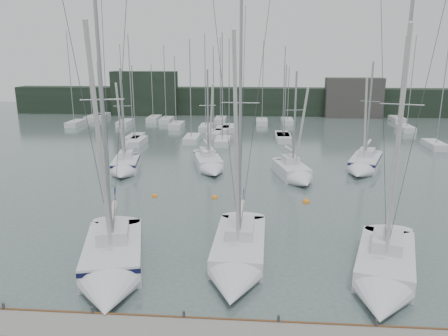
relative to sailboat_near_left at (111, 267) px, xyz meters
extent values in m
plane|color=#4D5E5B|center=(6.42, 0.25, -0.63)|extent=(160.00, 160.00, 0.00)
cube|color=black|center=(6.42, 62.25, 1.87)|extent=(90.00, 4.00, 5.00)
cube|color=black|center=(-13.58, 60.25, 3.37)|extent=(12.00, 3.00, 8.00)
cube|color=#3D3B38|center=(24.42, 60.25, 2.87)|extent=(10.00, 3.00, 7.00)
cube|color=silver|center=(-20.25, 55.39, -0.28)|extent=(1.80, 4.50, 0.90)
cylinder|color=#919398|center=(-20.25, 54.89, 4.72)|extent=(0.12, 0.12, 9.10)
cube|color=silver|center=(1.40, 39.36, -0.28)|extent=(1.80, 4.50, 0.90)
cylinder|color=#919398|center=(1.40, 38.86, 5.81)|extent=(0.12, 0.12, 11.28)
cube|color=silver|center=(12.21, 51.90, -0.28)|extent=(1.80, 4.50, 0.90)
cylinder|color=#919398|center=(12.21, 51.40, 4.33)|extent=(0.12, 0.12, 8.32)
cube|color=silver|center=(-21.59, 47.08, -0.28)|extent=(1.80, 4.50, 0.90)
cylinder|color=#919398|center=(-21.59, 46.58, 7.01)|extent=(0.12, 0.12, 13.67)
cube|color=silver|center=(3.00, 34.29, -0.28)|extent=(1.80, 4.50, 0.90)
cylinder|color=#919398|center=(3.00, 33.79, 6.58)|extent=(0.12, 0.12, 12.81)
cube|color=silver|center=(-0.34, 44.63, -0.28)|extent=(1.80, 4.50, 0.90)
cylinder|color=#919398|center=(-0.34, 44.13, 6.74)|extent=(0.12, 0.12, 13.13)
cube|color=silver|center=(-7.83, 33.24, -0.28)|extent=(1.80, 4.50, 0.90)
cylinder|color=#919398|center=(-7.83, 32.74, 4.68)|extent=(0.12, 0.12, 9.02)
cube|color=silver|center=(28.98, 34.06, -0.28)|extent=(1.80, 4.50, 0.90)
cylinder|color=#919398|center=(28.98, 33.56, 6.93)|extent=(0.12, 0.12, 13.51)
cube|color=silver|center=(-1.15, 35.68, -0.28)|extent=(1.80, 4.50, 0.90)
cylinder|color=#919398|center=(-1.15, 35.18, 6.22)|extent=(0.12, 0.12, 12.10)
cube|color=silver|center=(3.17, 44.36, -0.28)|extent=(1.80, 4.50, 0.90)
cylinder|color=#919398|center=(3.17, 43.86, 6.41)|extent=(0.12, 0.12, 12.47)
cube|color=silver|center=(10.87, 37.17, -0.28)|extent=(1.80, 4.50, 0.90)
cylinder|color=#919398|center=(10.87, 36.67, 4.70)|extent=(0.12, 0.12, 9.05)
cube|color=silver|center=(-13.89, 48.30, -0.28)|extent=(1.80, 4.50, 0.90)
cylinder|color=#919398|center=(-13.89, 47.80, 6.06)|extent=(0.12, 0.12, 11.77)
cube|color=silver|center=(-21.01, 53.30, -0.28)|extent=(1.80, 4.50, 0.90)
cylinder|color=#919398|center=(-21.01, 52.80, 4.96)|extent=(0.12, 0.12, 9.58)
cube|color=silver|center=(8.07, 50.90, -0.28)|extent=(1.80, 4.50, 0.90)
cylinder|color=#919398|center=(8.07, 50.40, 6.31)|extent=(0.12, 0.12, 12.28)
cube|color=silver|center=(-5.13, 46.39, -0.28)|extent=(1.80, 4.50, 0.90)
cylinder|color=#919398|center=(-5.13, 45.89, 5.20)|extent=(0.12, 0.12, 10.06)
cube|color=silver|center=(29.39, 46.33, -0.28)|extent=(1.80, 4.50, 0.90)
cylinder|color=#919398|center=(29.39, 45.83, 6.60)|extent=(0.12, 0.12, 12.85)
cube|color=silver|center=(-7.76, 51.51, -0.28)|extent=(1.80, 4.50, 0.90)
cylinder|color=#919398|center=(-7.76, 51.01, 6.00)|extent=(0.12, 0.12, 11.66)
cube|color=silver|center=(30.92, 55.69, -0.28)|extent=(1.80, 4.50, 0.90)
cylinder|color=#919398|center=(30.92, 55.19, 6.76)|extent=(0.12, 0.12, 13.17)
cube|color=silver|center=(10.71, 38.41, -0.28)|extent=(1.80, 4.50, 0.90)
cylinder|color=#919398|center=(10.71, 37.91, 5.84)|extent=(0.12, 0.12, 11.34)
cube|color=silver|center=(-8.76, 35.48, -0.28)|extent=(1.80, 4.50, 0.90)
cylinder|color=#919398|center=(-8.76, 34.98, 6.52)|extent=(0.12, 0.12, 12.69)
cube|color=silver|center=(-10.27, 52.96, -0.28)|extent=(1.80, 4.50, 0.90)
cylinder|color=#919398|center=(-10.27, 52.46, 4.54)|extent=(0.12, 0.12, 8.73)
cube|color=silver|center=(2.31, 42.51, -0.28)|extent=(1.80, 4.50, 0.90)
cylinder|color=#919398|center=(2.31, 42.01, 6.74)|extent=(0.12, 0.12, 13.13)
cube|color=silver|center=(1.18, 52.62, -0.28)|extent=(1.80, 4.50, 0.90)
cylinder|color=#919398|center=(1.18, 52.12, 6.61)|extent=(0.12, 0.12, 12.87)
cube|color=silver|center=(-0.43, 1.68, -0.16)|extent=(4.51, 6.88, 1.56)
cone|color=silver|center=(0.70, -2.70, -0.16)|extent=(3.61, 3.38, 3.02)
cube|color=silver|center=(-0.56, 2.19, 0.99)|extent=(2.24, 2.87, 0.73)
cylinder|color=#919398|center=(-0.32, 1.24, 7.13)|extent=(0.19, 0.19, 13.01)
cylinder|color=silver|center=(-0.75, 2.91, 1.93)|extent=(1.05, 3.07, 0.29)
cube|color=#0E1034|center=(-0.43, 1.68, 0.36)|extent=(4.53, 6.91, 0.26)
cube|color=navy|center=(-1.28, 4.95, 2.50)|extent=(0.16, 0.55, 0.38)
cube|color=silver|center=(6.48, 3.38, -0.23)|extent=(3.00, 6.66, 1.33)
cone|color=silver|center=(6.35, -1.32, -0.23)|extent=(2.90, 2.90, 2.83)
cube|color=silver|center=(6.49, 3.82, 0.74)|extent=(1.63, 2.68, 0.62)
cylinder|color=#919398|center=(6.47, 2.91, 6.87)|extent=(0.16, 0.16, 12.86)
cylinder|color=silver|center=(6.51, 4.70, 1.54)|extent=(0.33, 3.22, 0.25)
cube|color=navy|center=(6.57, 6.85, 2.03)|extent=(0.03, 0.48, 0.32)
cube|color=silver|center=(14.38, 2.00, -0.21)|extent=(4.57, 6.83, 1.41)
cone|color=silver|center=(13.03, -2.27, -0.21)|extent=(3.49, 3.41, 2.82)
cube|color=silver|center=(14.52, 2.45, 0.83)|extent=(2.23, 2.86, 0.66)
cylinder|color=#919398|center=(14.24, 1.57, 6.99)|extent=(0.17, 0.17, 12.99)
cylinder|color=silver|center=(14.75, 3.20, 1.67)|extent=(1.17, 3.00, 0.26)
cube|color=maroon|center=(15.38, 5.17, 2.19)|extent=(0.17, 0.49, 0.34)
cube|color=silver|center=(-5.58, 21.13, -0.20)|extent=(3.10, 4.95, 1.42)
cone|color=silver|center=(-5.02, 17.88, -0.20)|extent=(2.66, 2.35, 2.36)
cube|color=silver|center=(-5.66, 21.60, 0.84)|extent=(1.59, 2.04, 0.66)
cylinder|color=#919398|center=(-5.52, 20.81, 4.89)|extent=(0.17, 0.17, 8.76)
cylinder|color=silver|center=(-5.73, 22.05, 1.69)|extent=(0.64, 2.27, 0.26)
cube|color=#0E1034|center=(-5.58, 21.13, 0.27)|extent=(3.13, 4.97, 0.24)
cube|color=silver|center=(2.38, 23.05, -0.20)|extent=(3.65, 5.85, 1.41)
cone|color=silver|center=(3.35, 19.30, -0.20)|extent=(2.87, 2.84, 2.36)
cube|color=silver|center=(2.26, 23.50, 0.83)|extent=(1.80, 2.43, 0.66)
cylinder|color=#919398|center=(2.47, 22.67, 4.82)|extent=(0.17, 0.17, 8.63)
cylinder|color=silver|center=(2.10, 24.10, 1.68)|extent=(0.92, 2.63, 0.26)
cube|color=silver|center=(10.64, 19.92, -0.18)|extent=(3.46, 5.18, 1.50)
cone|color=silver|center=(11.45, 16.63, -0.18)|extent=(2.81, 2.54, 2.40)
cube|color=silver|center=(10.52, 20.40, 0.92)|extent=(1.73, 2.16, 0.70)
cylinder|color=#919398|center=(10.72, 19.59, 4.84)|extent=(0.18, 0.18, 8.54)
cylinder|color=silver|center=(10.42, 20.84, 1.82)|extent=(0.82, 2.32, 0.28)
cube|color=silver|center=(18.32, 23.76, -0.19)|extent=(4.42, 6.23, 1.47)
cone|color=silver|center=(16.87, 19.97, -0.19)|extent=(3.26, 3.19, 2.55)
cube|color=silver|center=(18.49, 24.22, 0.90)|extent=(2.13, 2.63, 0.69)
cylinder|color=#919398|center=(18.17, 23.38, 5.21)|extent=(0.18, 0.18, 9.31)
cylinder|color=silver|center=(18.73, 24.82, 1.78)|extent=(1.25, 2.69, 0.28)
cube|color=#0E1034|center=(18.32, 23.76, 0.31)|extent=(4.45, 6.25, 0.25)
sphere|color=orange|center=(4.07, 13.18, -0.63)|extent=(0.50, 0.50, 0.50)
sphere|color=orange|center=(11.30, 12.70, -0.63)|extent=(0.57, 0.57, 0.57)
sphere|color=orange|center=(-0.85, 13.17, -0.63)|extent=(0.47, 0.47, 0.47)
ellipsoid|color=white|center=(4.95, 0.07, 6.14)|extent=(0.31, 0.49, 0.21)
cube|color=gray|center=(4.66, 0.02, 6.16)|extent=(0.48, 0.23, 0.11)
cube|color=gray|center=(5.23, 0.13, 6.16)|extent=(0.48, 0.23, 0.11)
camera|label=1|loc=(7.38, -19.93, 10.68)|focal=35.00mm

